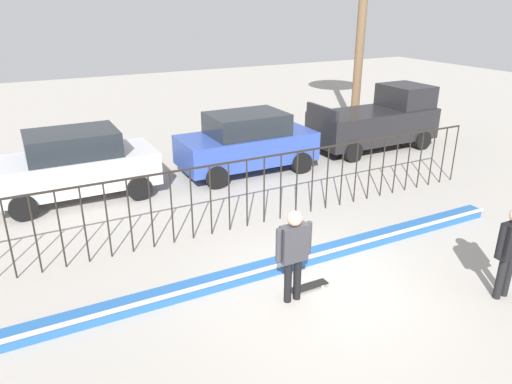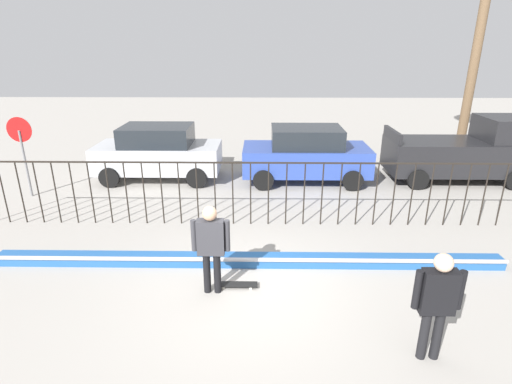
{
  "view_description": "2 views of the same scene",
  "coord_description": "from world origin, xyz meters",
  "px_view_note": "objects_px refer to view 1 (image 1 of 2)",
  "views": [
    {
      "loc": [
        -4.69,
        -6.37,
        5.15
      ],
      "look_at": [
        -0.06,
        2.53,
        1.12
      ],
      "focal_mm": 33.58,
      "sensor_mm": 36.0,
      "label": 1
    },
    {
      "loc": [
        0.3,
        -6.77,
        4.56
      ],
      "look_at": [
        0.16,
        2.22,
        1.24
      ],
      "focal_mm": 28.32,
      "sensor_mm": 36.0,
      "label": 2
    }
  ],
  "objects_px": {
    "camera_operator": "(511,245)",
    "pickup_truck": "(378,120)",
    "skateboard": "(309,286)",
    "parked_car_blue": "(247,142)",
    "parked_car_silver": "(75,164)",
    "skateboarder": "(294,248)"
  },
  "relations": [
    {
      "from": "camera_operator",
      "to": "pickup_truck",
      "type": "xyz_separation_m",
      "value": [
        4.41,
        8.64,
        -0.04
      ]
    },
    {
      "from": "pickup_truck",
      "to": "skateboard",
      "type": "bearing_deg",
      "value": -143.4
    },
    {
      "from": "camera_operator",
      "to": "parked_car_blue",
      "type": "distance_m",
      "value": 8.56
    },
    {
      "from": "camera_operator",
      "to": "parked_car_silver",
      "type": "relative_size",
      "value": 0.42
    },
    {
      "from": "skateboarder",
      "to": "parked_car_blue",
      "type": "relative_size",
      "value": 0.42
    },
    {
      "from": "parked_car_silver",
      "to": "pickup_truck",
      "type": "distance_m",
      "value": 10.62
    },
    {
      "from": "parked_car_blue",
      "to": "pickup_truck",
      "type": "height_order",
      "value": "pickup_truck"
    },
    {
      "from": "parked_car_silver",
      "to": "parked_car_blue",
      "type": "bearing_deg",
      "value": -1.44
    },
    {
      "from": "skateboarder",
      "to": "camera_operator",
      "type": "distance_m",
      "value": 3.9
    },
    {
      "from": "parked_car_silver",
      "to": "parked_car_blue",
      "type": "relative_size",
      "value": 1.0
    },
    {
      "from": "skateboarder",
      "to": "camera_operator",
      "type": "relative_size",
      "value": 1.0
    },
    {
      "from": "parked_car_blue",
      "to": "pickup_truck",
      "type": "bearing_deg",
      "value": -0.48
    },
    {
      "from": "skateboarder",
      "to": "skateboard",
      "type": "bearing_deg",
      "value": 26.63
    },
    {
      "from": "camera_operator",
      "to": "pickup_truck",
      "type": "bearing_deg",
      "value": -120.02
    },
    {
      "from": "skateboard",
      "to": "skateboarder",
      "type": "bearing_deg",
      "value": 175.93
    },
    {
      "from": "skateboarder",
      "to": "pickup_truck",
      "type": "bearing_deg",
      "value": 49.37
    },
    {
      "from": "camera_operator",
      "to": "parked_car_blue",
      "type": "bearing_deg",
      "value": -85.88
    },
    {
      "from": "pickup_truck",
      "to": "parked_car_silver",
      "type": "bearing_deg",
      "value": 174.03
    },
    {
      "from": "skateboard",
      "to": "camera_operator",
      "type": "relative_size",
      "value": 0.44
    },
    {
      "from": "skateboarder",
      "to": "parked_car_silver",
      "type": "relative_size",
      "value": 0.42
    },
    {
      "from": "camera_operator",
      "to": "skateboard",
      "type": "bearing_deg",
      "value": -34.38
    },
    {
      "from": "parked_car_silver",
      "to": "pickup_truck",
      "type": "height_order",
      "value": "pickup_truck"
    }
  ]
}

